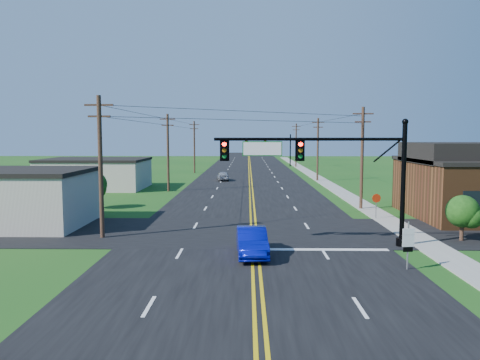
{
  "coord_description": "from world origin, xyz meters",
  "views": [
    {
      "loc": [
        -0.26,
        -19.16,
        6.5
      ],
      "look_at": [
        -0.73,
        10.0,
        3.73
      ],
      "focal_mm": 35.0,
      "sensor_mm": 36.0,
      "label": 1
    }
  ],
  "objects_px": {
    "signal_mast_main": "(327,166)",
    "route_sign": "(408,242)",
    "stop_sign": "(376,201)",
    "blue_car": "(252,242)",
    "signal_mast_far": "(270,145)"
  },
  "relations": [
    {
      "from": "signal_mast_main",
      "to": "blue_car",
      "type": "relative_size",
      "value": 2.51
    },
    {
      "from": "route_sign",
      "to": "signal_mast_main",
      "type": "bearing_deg",
      "value": 115.2
    },
    {
      "from": "signal_mast_main",
      "to": "route_sign",
      "type": "distance_m",
      "value": 6.73
    },
    {
      "from": "blue_car",
      "to": "route_sign",
      "type": "distance_m",
      "value": 7.98
    },
    {
      "from": "signal_mast_main",
      "to": "blue_car",
      "type": "height_order",
      "value": "signal_mast_main"
    },
    {
      "from": "stop_sign",
      "to": "route_sign",
      "type": "bearing_deg",
      "value": -106.05
    },
    {
      "from": "signal_mast_main",
      "to": "stop_sign",
      "type": "distance_m",
      "value": 11.0
    },
    {
      "from": "blue_car",
      "to": "route_sign",
      "type": "relative_size",
      "value": 1.89
    },
    {
      "from": "signal_mast_main",
      "to": "route_sign",
      "type": "xyz_separation_m",
      "value": [
        3.16,
        -4.89,
        -3.36
      ]
    },
    {
      "from": "signal_mast_main",
      "to": "stop_sign",
      "type": "bearing_deg",
      "value": 58.86
    },
    {
      "from": "signal_mast_far",
      "to": "route_sign",
      "type": "height_order",
      "value": "signal_mast_far"
    },
    {
      "from": "blue_car",
      "to": "signal_mast_main",
      "type": "bearing_deg",
      "value": 24.56
    },
    {
      "from": "signal_mast_far",
      "to": "blue_car",
      "type": "distance_m",
      "value": 74.52
    },
    {
      "from": "signal_mast_far",
      "to": "route_sign",
      "type": "relative_size",
      "value": 4.61
    },
    {
      "from": "signal_mast_main",
      "to": "stop_sign",
      "type": "xyz_separation_m",
      "value": [
        5.43,
        8.98,
        -3.3
      ]
    }
  ]
}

